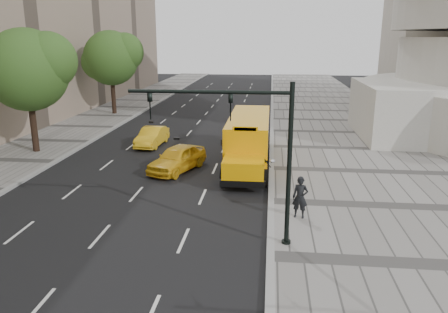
# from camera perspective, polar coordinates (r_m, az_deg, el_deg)

# --- Properties ---
(ground) EXTENTS (140.00, 140.00, 0.00)m
(ground) POSITION_cam_1_polar(r_m,az_deg,el_deg) (27.62, -6.34, -1.40)
(ground) COLOR black
(ground) RESTS_ON ground
(sidewalk_museum) EXTENTS (12.00, 140.00, 0.15)m
(sidewalk_museum) POSITION_cam_1_polar(r_m,az_deg,el_deg) (27.66, 18.74, -1.96)
(sidewalk_museum) COLOR gray
(sidewalk_museum) RESTS_ON ground
(sidewalk_far) EXTENTS (6.00, 140.00, 0.15)m
(sidewalk_far) POSITION_cam_1_polar(r_m,az_deg,el_deg) (31.81, -26.09, -0.52)
(sidewalk_far) COLOR gray
(sidewalk_far) RESTS_ON ground
(curb_museum) EXTENTS (0.30, 140.00, 0.15)m
(curb_museum) POSITION_cam_1_polar(r_m,az_deg,el_deg) (26.97, 6.21, -1.65)
(curb_museum) COLOR gray
(curb_museum) RESTS_ON ground
(curb_far) EXTENTS (0.30, 140.00, 0.15)m
(curb_far) POSITION_cam_1_polar(r_m,az_deg,el_deg) (30.32, -21.28, -0.71)
(curb_far) COLOR gray
(curb_far) RESTS_ON ground
(tree_b) EXTENTS (6.23, 5.54, 8.55)m
(tree_b) POSITION_cam_1_polar(r_m,az_deg,el_deg) (32.59, -24.18, 10.36)
(tree_b) COLOR black
(tree_b) RESTS_ON ground
(tree_c) EXTENTS (6.21, 5.52, 8.59)m
(tree_c) POSITION_cam_1_polar(r_m,az_deg,el_deg) (46.94, -14.44, 12.41)
(tree_c) COLOR black
(tree_c) RESTS_ON ground
(school_bus) EXTENTS (2.96, 11.56, 3.19)m
(school_bus) POSITION_cam_1_polar(r_m,az_deg,el_deg) (28.26, 3.27, 2.75)
(school_bus) COLOR #EC9E03
(school_bus) RESTS_ON ground
(taxi_near) EXTENTS (3.38, 4.95, 1.56)m
(taxi_near) POSITION_cam_1_polar(r_m,az_deg,el_deg) (26.70, -6.12, -0.24)
(taxi_near) COLOR gold
(taxi_near) RESTS_ON ground
(taxi_far) EXTENTS (1.73, 4.31, 1.39)m
(taxi_far) POSITION_cam_1_polar(r_m,az_deg,el_deg) (33.17, -9.39, 2.57)
(taxi_far) COLOR gold
(taxi_far) RESTS_ON ground
(pedestrian) EXTENTS (0.77, 0.59, 1.88)m
(pedestrian) POSITION_cam_1_polar(r_m,az_deg,el_deg) (19.61, 9.92, -5.28)
(pedestrian) COLOR black
(pedestrian) RESTS_ON sidewalk_museum
(traffic_signal) EXTENTS (6.18, 0.36, 6.40)m
(traffic_signal) POSITION_cam_1_polar(r_m,az_deg,el_deg) (16.19, 3.64, 1.63)
(traffic_signal) COLOR black
(traffic_signal) RESTS_ON ground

